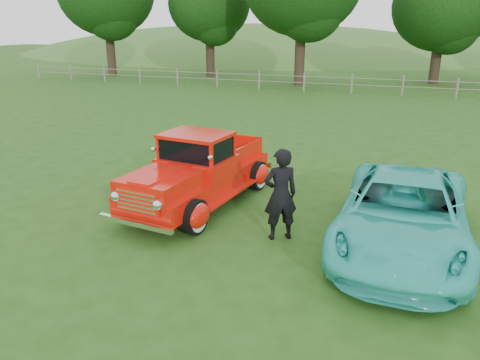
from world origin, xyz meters
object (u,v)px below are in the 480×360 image
(tree_mid_west, at_px, (209,4))
(teal_sedan, at_px, (403,214))
(tree_near_east, at_px, (443,6))
(red_pickup, at_px, (199,173))
(man, at_px, (280,195))

(tree_mid_west, distance_m, teal_sedan, 31.49)
(teal_sedan, bearing_deg, tree_near_east, 88.44)
(tree_mid_west, xyz_separation_m, red_pickup, (10.68, -26.19, -4.75))
(red_pickup, relative_size, teal_sedan, 0.99)
(red_pickup, bearing_deg, teal_sedan, -2.69)
(tree_mid_west, relative_size, teal_sedan, 1.63)
(red_pickup, relative_size, man, 2.70)
(man, bearing_deg, tree_near_east, -130.16)
(teal_sedan, distance_m, man, 2.40)
(tree_near_east, xyz_separation_m, man, (-3.98, -28.42, -4.29))
(teal_sedan, bearing_deg, red_pickup, 171.30)
(tree_mid_west, bearing_deg, man, -64.60)
(tree_mid_west, distance_m, man, 30.70)
(tree_mid_west, distance_m, red_pickup, 28.68)
(tree_near_east, distance_m, red_pickup, 28.27)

